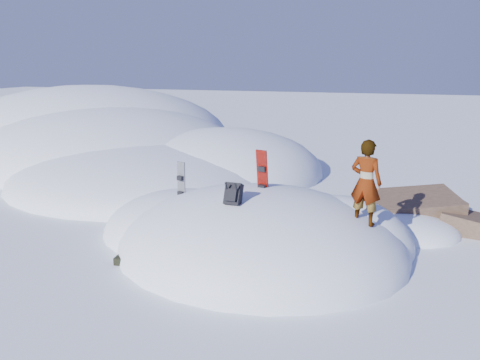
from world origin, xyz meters
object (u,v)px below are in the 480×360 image
(person, at_px, (366,182))
(backpack, at_px, (233,194))
(snowboard_red, at_px, (262,180))
(snowboard_dark, at_px, (181,187))

(person, bearing_deg, backpack, 32.49)
(snowboard_red, xyz_separation_m, person, (2.44, -0.62, 0.28))
(person, bearing_deg, snowboard_dark, 11.51)
(snowboard_red, relative_size, person, 0.82)
(snowboard_dark, height_order, backpack, snowboard_dark)
(snowboard_dark, xyz_separation_m, person, (4.57, -0.56, 0.63))
(snowboard_red, bearing_deg, backpack, -89.54)
(snowboard_red, distance_m, person, 2.53)
(backpack, distance_m, person, 2.85)
(backpack, bearing_deg, snowboard_dark, 147.83)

